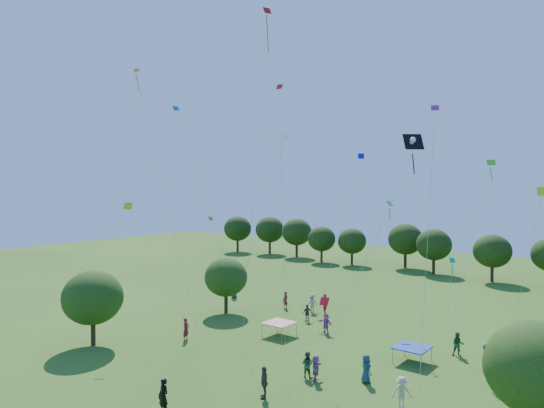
{
  "coord_description": "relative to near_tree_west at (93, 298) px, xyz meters",
  "views": [
    {
      "loc": [
        20.57,
        -11.85,
        12.15
      ],
      "look_at": [
        0.0,
        14.0,
        11.0
      ],
      "focal_mm": 32.0,
      "sensor_mm": 36.0,
      "label": 1
    }
  ],
  "objects": [
    {
      "name": "near_tree_west",
      "position": [
        0.0,
        0.0,
        0.0
      ],
      "size": [
        4.6,
        4.6,
        5.76
      ],
      "color": "#422B19",
      "rests_on": "ground"
    },
    {
      "name": "near_tree_north",
      "position": [
        1.32,
        13.29,
        -0.22
      ],
      "size": [
        4.15,
        4.15,
        5.34
      ],
      "color": "#422B19",
      "rests_on": "ground"
    },
    {
      "name": "near_tree_east",
      "position": [
        29.67,
        4.37,
        0.19
      ],
      "size": [
        4.81,
        4.81,
        6.05
      ],
      "color": "#422B19",
      "rests_on": "ground"
    },
    {
      "name": "treeline",
      "position": [
        11.4,
        47.02,
        0.41
      ],
      "size": [
        88.01,
        8.77,
        6.77
      ],
      "color": "#422B19",
      "rests_on": "ground"
    },
    {
      "name": "tent_red_stripe",
      "position": [
        9.74,
        10.8,
        -2.65
      ],
      "size": [
        2.2,
        2.2,
        1.1
      ],
      "color": "red",
      "rests_on": "ground"
    },
    {
      "name": "tent_blue",
      "position": [
        20.65,
        11.75,
        -2.65
      ],
      "size": [
        2.2,
        2.2,
        1.1
      ],
      "color": "#1B3DAF",
      "rests_on": "ground"
    },
    {
      "name": "man_in_black",
      "position": [
        13.31,
        -3.96,
        -2.71
      ],
      "size": [
        0.74,
        0.49,
        1.94
      ],
      "primitive_type": "imported",
      "rotation": [
        0.0,
        0.0,
        -0.04
      ],
      "color": "black",
      "rests_on": "ground"
    },
    {
      "name": "crowd_person_0",
      "position": [
        25.1,
        13.41,
        -2.8
      ],
      "size": [
        0.75,
        0.98,
        1.76
      ],
      "primitive_type": "imported",
      "rotation": [
        0.0,
        0.0,
        1.94
      ],
      "color": "navy",
      "rests_on": "ground"
    },
    {
      "name": "crowd_person_1",
      "position": [
        4.7,
        5.23,
        -2.79
      ],
      "size": [
        0.6,
        0.76,
        1.78
      ],
      "primitive_type": "imported",
      "rotation": [
        0.0,
        0.0,
        1.86
      ],
      "color": "maroon",
      "rests_on": "ground"
    },
    {
      "name": "crowd_person_2",
      "position": [
        16.45,
        5.03,
        -2.85
      ],
      "size": [
        0.87,
        0.54,
        1.66
      ],
      "primitive_type": "imported",
      "rotation": [
        0.0,
        0.0,
        3.27
      ],
      "color": "#275D35",
      "rests_on": "ground"
    },
    {
      "name": "crowd_person_3",
      "position": [
        7.73,
        18.6,
        -2.79
      ],
      "size": [
        1.01,
        1.27,
        1.78
      ],
      "primitive_type": "imported",
      "rotation": [
        0.0,
        0.0,
        4.22
      ],
      "color": "#A79D85",
      "rests_on": "ground"
    },
    {
      "name": "crowd_person_4",
      "position": [
        16.23,
        0.97,
        -2.76
      ],
      "size": [
        1.07,
        1.14,
        1.84
      ],
      "primitive_type": "imported",
      "rotation": [
        0.0,
        0.0,
        5.41
      ],
      "color": "#463D38",
      "rests_on": "ground"
    },
    {
      "name": "crowd_person_5",
      "position": [
        17.23,
        4.84,
        -2.86
      ],
      "size": [
        1.13,
        1.62,
        1.64
      ],
      "primitive_type": "imported",
      "rotation": [
        0.0,
        0.0,
        2.0
      ],
      "color": "#90548D",
      "rests_on": "ground"
    },
    {
      "name": "crowd_person_6",
      "position": [
        -2.36,
        18.4,
        -2.79
      ],
      "size": [
        1.0,
        0.82,
        1.78
      ],
      "primitive_type": "imported",
      "rotation": [
        0.0,
        0.0,
        3.6
      ],
      "color": "navy",
      "rests_on": "ground"
    },
    {
      "name": "crowd_person_7",
      "position": [
        4.84,
        18.17,
        -2.83
      ],
      "size": [
        0.68,
        0.49,
        1.7
      ],
      "primitive_type": "imported",
      "rotation": [
        0.0,
        0.0,
        -0.13
      ],
      "color": "maroon",
      "rests_on": "ground"
    },
    {
      "name": "crowd_person_8",
      "position": [
        22.76,
        14.95,
        -2.82
      ],
      "size": [
        0.96,
        0.77,
        1.72
      ],
      "primitive_type": "imported",
      "rotation": [
        0.0,
        0.0,
        0.42
      ],
      "color": "#245528",
      "rests_on": "ground"
    },
    {
      "name": "crowd_person_9",
      "position": [
        22.94,
        4.74,
        -2.81
      ],
      "size": [
        1.21,
        1.09,
        1.74
      ],
      "primitive_type": "imported",
      "rotation": [
        0.0,
        0.0,
        0.64
      ],
      "color": "beige",
      "rests_on": "ground"
    },
    {
      "name": "crowd_person_10",
      "position": [
        9.18,
        15.68,
        -2.91
      ],
      "size": [
        0.82,
        0.98,
        1.53
      ],
      "primitive_type": "imported",
      "rotation": [
        0.0,
        0.0,
        4.17
      ],
      "color": "#423D35",
      "rests_on": "ground"
    },
    {
      "name": "crowd_person_11",
      "position": [
        12.37,
        13.72,
        -2.84
      ],
      "size": [
        1.65,
        0.85,
        1.68
      ],
      "primitive_type": "imported",
      "rotation": [
        0.0,
        0.0,
        6.09
      ],
      "color": "#995997",
      "rests_on": "ground"
    },
    {
      "name": "crowd_person_12",
      "position": [
        19.8,
        6.6,
        -2.8
      ],
      "size": [
        0.98,
        0.85,
        1.76
      ],
      "primitive_type": "imported",
      "rotation": [
        0.0,
        0.0,
        2.59
      ],
      "color": "#1A364D",
      "rests_on": "ground"
    },
    {
      "name": "crowd_person_13",
      "position": [
        8.9,
        19.17,
        -2.75
      ],
      "size": [
        0.81,
        0.81,
        1.87
      ],
      "primitive_type": "imported",
      "rotation": [
        0.0,
        0.0,
        2.34
      ],
      "color": "maroon",
      "rests_on": "ground"
    },
    {
      "name": "pirate_kite",
      "position": [
        22.32,
        7.14,
        10.82
      ],
      "size": [
        4.95,
        3.78,
        14.01
      ],
      "color": "black"
    },
    {
      "name": "red_high_kite",
      "position": [
        7.81,
        11.06,
        17.98
      ],
      "size": [
        2.34,
        5.8,
        26.17
      ],
      "color": "red"
    },
    {
      "name": "small_kite_0",
      "position": [
        15.84,
        3.13,
        8.87
      ],
      "size": [
        0.5,
        1.15,
        17.01
      ],
      "color": "red"
    },
    {
      "name": "small_kite_1",
      "position": [
        5.47,
        1.82,
        10.74
      ],
      "size": [
        1.42,
        4.61,
        19.14
      ],
      "color": "#E04E0B"
    },
    {
      "name": "small_kite_2",
      "position": [
        1.05,
        3.48,
        5.44
      ],
      "size": [
        6.92,
        1.96,
        9.58
      ],
      "color": "#B7E013"
    },
    {
      "name": "small_kite_3",
      "position": [
        15.96,
        16.5,
        5.47
      ],
      "size": [
        3.36,
        3.58,
        9.7
      ],
      "color": "#1A9149"
    },
    {
      "name": "small_kite_4",
      "position": [
        11.46,
        19.79,
        8.47
      ],
      "size": [
        2.01,
        4.7,
        14.04
      ],
      "color": "#1211B1"
    },
    {
      "name": "small_kite_5",
      "position": [
        24.32,
        4.99,
        8.16
      ],
      "size": [
        0.57,
        1.21,
        15.21
      ],
      "color": "#681582"
    },
    {
      "name": "small_kite_6",
      "position": [
        1.85,
        20.19,
        9.82
      ],
      "size": [
        2.16,
        5.89,
        16.56
      ],
      "color": "silver"
    },
    {
      "name": "small_kite_7",
      "position": [
        22.43,
        14.32,
        2.19
      ],
      "size": [
        1.76,
        4.08,
        5.95
      ],
      "color": "#0AA492"
    },
    {
      "name": "small_kite_8",
      "position": [
        17.56,
        5.05,
        0.98
      ],
      "size": [
        2.29,
        0.45,
        4.0
      ],
      "color": "red"
    },
    {
      "name": "small_kite_9",
      "position": [
        0.65,
        12.71,
        3.82
      ],
      "size": [
        0.42,
        4.18,
        8.06
      ],
      "color": "orange"
    },
    {
      "name": "small_kite_10",
      "position": [
        27.93,
        12.99,
        6.3
      ],
      "size": [
        2.9,
        4.52,
        10.86
      ],
      "color": "#D8E314"
    },
    {
      "name": "small_kite_11",
      "position": [
        23.16,
        19.71,
        8.27
      ],
      "size": [
        2.46,
        3.19,
        13.02
      ],
      "color": "#22981B"
    },
    {
      "name": "small_kite_12",
      "position": [
        -1.05,
        11.38,
        11.08
      ],
      "size": [
        2.68,
        6.54,
        18.45
      ],
      "color": "#1273B5"
    }
  ]
}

